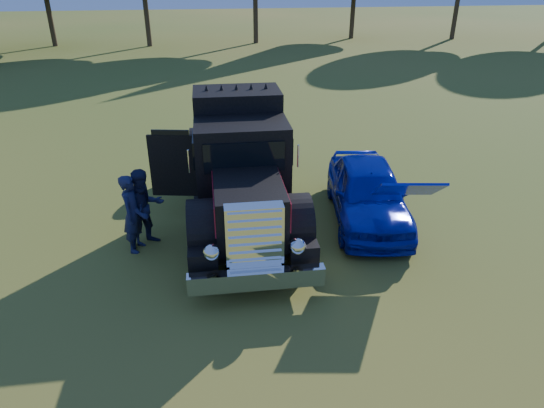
{
  "coord_description": "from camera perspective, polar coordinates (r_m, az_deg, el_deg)",
  "views": [
    {
      "loc": [
        0.02,
        -8.89,
        5.72
      ],
      "look_at": [
        1.24,
        0.2,
        1.1
      ],
      "focal_mm": 32.0,
      "sensor_mm": 36.0,
      "label": 1
    }
  ],
  "objects": [
    {
      "name": "diamond_t_truck",
      "position": [
        11.44,
        -3.66,
        3.85
      ],
      "size": [
        3.37,
        7.16,
        3.0
      ],
      "color": "black",
      "rests_on": "ground"
    },
    {
      "name": "spectator_far",
      "position": [
        10.89,
        -14.7,
        -0.48
      ],
      "size": [
        1.1,
        1.04,
        1.8
      ],
      "primitive_type": "imported",
      "rotation": [
        0.0,
        0.0,
        0.55
      ],
      "color": "#1F2B4A",
      "rests_on": "ground"
    },
    {
      "name": "ground",
      "position": [
        10.57,
        -6.58,
        -6.22
      ],
      "size": [
        120.0,
        120.0,
        0.0
      ],
      "primitive_type": "plane",
      "color": "#395F1C",
      "rests_on": "ground"
    },
    {
      "name": "hotrod_coupe",
      "position": [
        11.92,
        11.23,
        1.41
      ],
      "size": [
        2.25,
        4.43,
        1.89
      ],
      "color": "#0808B4",
      "rests_on": "ground"
    },
    {
      "name": "spectator_near",
      "position": [
        10.77,
        -16.05,
        -1.08
      ],
      "size": [
        0.58,
        0.73,
        1.76
      ],
      "primitive_type": "imported",
      "rotation": [
        0.0,
        0.0,
        1.29
      ],
      "color": "#212A4E",
      "rests_on": "ground"
    }
  ]
}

